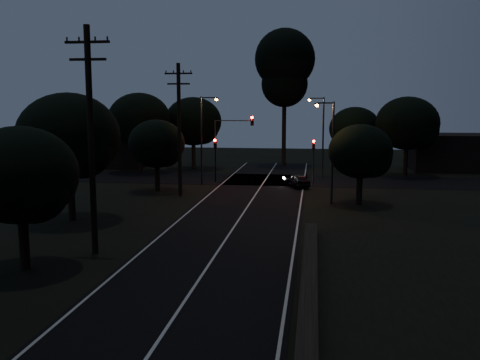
% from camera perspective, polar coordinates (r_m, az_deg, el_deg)
% --- Properties ---
extents(road_surface, '(60.00, 70.00, 0.03)m').
position_cam_1_polar(road_surface, '(41.54, 1.36, -2.04)').
color(road_surface, black).
rests_on(road_surface, ground).
extents(utility_pole_mid, '(2.20, 0.30, 11.00)m').
position_cam_1_polar(utility_pole_mid, '(26.78, -15.62, 4.44)').
color(utility_pole_mid, black).
rests_on(utility_pole_mid, ground).
extents(utility_pole_far, '(2.20, 0.30, 10.50)m').
position_cam_1_polar(utility_pole_far, '(42.90, -6.50, 5.59)').
color(utility_pole_far, black).
rests_on(utility_pole_far, ground).
extents(tree_left_b, '(5.02, 5.02, 6.38)m').
position_cam_1_polar(tree_left_b, '(24.99, -22.16, 0.22)').
color(tree_left_b, black).
rests_on(tree_left_b, ground).
extents(tree_left_c, '(6.36, 6.36, 8.04)m').
position_cam_1_polar(tree_left_c, '(34.82, -17.55, 4.24)').
color(tree_left_c, black).
rests_on(tree_left_c, ground).
extents(tree_left_d, '(4.77, 4.77, 6.05)m').
position_cam_1_polar(tree_left_d, '(45.44, -8.72, 3.71)').
color(tree_left_d, black).
rests_on(tree_left_d, ground).
extents(tree_far_nw, '(6.42, 6.42, 8.14)m').
position_cam_1_polar(tree_far_nw, '(60.91, -4.83, 6.13)').
color(tree_far_nw, black).
rests_on(tree_far_nw, ground).
extents(tree_far_w, '(6.71, 6.71, 8.55)m').
position_cam_1_polar(tree_far_w, '(58.39, -10.52, 6.22)').
color(tree_far_w, black).
rests_on(tree_far_w, ground).
extents(tree_far_ne, '(5.57, 5.57, 7.05)m').
position_cam_1_polar(tree_far_ne, '(59.62, 12.35, 5.25)').
color(tree_far_ne, black).
rests_on(tree_far_ne, ground).
extents(tree_far_e, '(6.39, 6.39, 8.11)m').
position_cam_1_polar(tree_far_e, '(57.21, 17.65, 5.64)').
color(tree_far_e, black).
rests_on(tree_far_e, ground).
extents(tree_right_a, '(4.64, 4.64, 5.90)m').
position_cam_1_polar(tree_right_a, '(39.71, 12.97, 2.84)').
color(tree_right_a, black).
rests_on(tree_right_a, ground).
extents(tall_pine, '(7.13, 7.13, 16.20)m').
position_cam_1_polar(tall_pine, '(64.76, 4.79, 11.92)').
color(tall_pine, black).
rests_on(tall_pine, ground).
extents(building_left, '(10.00, 8.00, 4.40)m').
position_cam_1_polar(building_left, '(66.47, -13.89, 3.43)').
color(building_left, black).
rests_on(building_left, ground).
extents(building_right, '(9.00, 7.00, 4.00)m').
position_cam_1_polar(building_right, '(64.57, 21.69, 2.79)').
color(building_right, black).
rests_on(building_right, ground).
extents(signal_left, '(0.28, 0.35, 4.10)m').
position_cam_1_polar(signal_left, '(50.55, -2.65, 2.99)').
color(signal_left, black).
rests_on(signal_left, ground).
extents(signal_right, '(0.28, 0.35, 4.10)m').
position_cam_1_polar(signal_right, '(49.69, 7.84, 2.84)').
color(signal_right, black).
rests_on(signal_right, ground).
extents(signal_mast, '(3.70, 0.35, 6.25)m').
position_cam_1_polar(signal_mast, '(50.16, -0.77, 4.68)').
color(signal_mast, black).
rests_on(signal_mast, ground).
extents(streetlight_a, '(1.66, 0.26, 8.00)m').
position_cam_1_polar(streetlight_a, '(48.62, -3.92, 4.91)').
color(streetlight_a, black).
rests_on(streetlight_a, ground).
extents(streetlight_b, '(1.66, 0.26, 8.00)m').
position_cam_1_polar(streetlight_b, '(53.57, 8.66, 5.13)').
color(streetlight_b, black).
rests_on(streetlight_b, ground).
extents(streetlight_c, '(1.46, 0.26, 7.50)m').
position_cam_1_polar(streetlight_c, '(39.63, 9.62, 3.69)').
color(streetlight_c, black).
rests_on(streetlight_c, ground).
extents(car, '(2.71, 3.80, 1.20)m').
position_cam_1_polar(car, '(47.78, 6.07, -0.04)').
color(car, black).
rests_on(car, ground).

